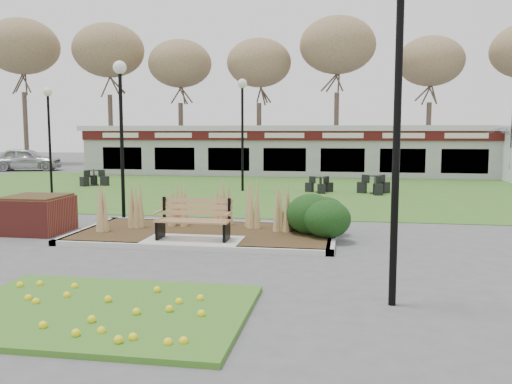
% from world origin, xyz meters
% --- Properties ---
extents(ground, '(100.00, 100.00, 0.00)m').
position_xyz_m(ground, '(0.00, 0.00, 0.00)').
color(ground, '#515154').
rests_on(ground, ground).
extents(lawn, '(34.00, 16.00, 0.02)m').
position_xyz_m(lawn, '(0.00, 12.00, 0.01)').
color(lawn, '#316B21').
rests_on(lawn, ground).
extents(flower_bed, '(4.20, 3.00, 0.16)m').
position_xyz_m(flower_bed, '(0.00, -4.60, 0.07)').
color(flower_bed, '#387621').
rests_on(flower_bed, ground).
extents(planting_bed, '(6.75, 3.40, 1.27)m').
position_xyz_m(planting_bed, '(1.27, 1.35, 0.37)').
color(planting_bed, black).
rests_on(planting_bed, ground).
extents(park_bench, '(1.70, 0.66, 0.93)m').
position_xyz_m(park_bench, '(0.00, 0.25, 0.59)').
color(park_bench, '#946543').
rests_on(park_bench, ground).
extents(brick_planter, '(1.50, 1.50, 0.95)m').
position_xyz_m(brick_planter, '(-4.40, 1.00, 0.48)').
color(brick_planter, maroon).
rests_on(brick_planter, ground).
extents(food_pavilion, '(24.60, 3.40, 2.90)m').
position_xyz_m(food_pavilion, '(0.00, 19.96, 1.48)').
color(food_pavilion, '#969699').
rests_on(food_pavilion, ground).
extents(tree_backdrop, '(47.24, 5.24, 10.36)m').
position_xyz_m(tree_backdrop, '(0.00, 28.00, 8.36)').
color(tree_backdrop, '#47382B').
rests_on(tree_backdrop, ground).
extents(lamp_post_near_right, '(0.40, 0.40, 4.81)m').
position_xyz_m(lamp_post_near_right, '(4.13, -3.50, 3.51)').
color(lamp_post_near_right, black).
rests_on(lamp_post_near_right, ground).
extents(lamp_post_mid_left, '(0.38, 0.38, 4.57)m').
position_xyz_m(lamp_post_mid_left, '(-2.98, 3.20, 3.33)').
color(lamp_post_mid_left, black).
rests_on(lamp_post_mid_left, ground).
extents(lamp_post_mid_right, '(0.40, 0.40, 4.79)m').
position_xyz_m(lamp_post_mid_right, '(-1.00, 11.28, 3.49)').
color(lamp_post_mid_right, black).
rests_on(lamp_post_mid_right, ground).
extents(lamp_post_far_left, '(0.36, 0.36, 4.38)m').
position_xyz_m(lamp_post_far_left, '(-8.77, 9.26, 3.19)').
color(lamp_post_far_left, black).
rests_on(lamp_post_far_left, ground).
extents(bistro_set_a, '(1.19, 1.36, 0.72)m').
position_xyz_m(bistro_set_a, '(-8.40, 12.42, 0.26)').
color(bistro_set_a, black).
rests_on(bistro_set_a, ground).
extents(bistro_set_b, '(1.19, 1.14, 0.64)m').
position_xyz_m(bistro_set_b, '(2.33, 11.22, 0.23)').
color(bistro_set_b, black).
rests_on(bistro_set_b, ground).
extents(bistro_set_d, '(1.38, 1.33, 0.75)m').
position_xyz_m(bistro_set_d, '(4.59, 11.12, 0.27)').
color(bistro_set_d, black).
rests_on(bistro_set_d, ground).
extents(patio_umbrella, '(2.54, 2.58, 2.88)m').
position_xyz_m(patio_umbrella, '(11.14, 15.92, 1.83)').
color(patio_umbrella, black).
rests_on(patio_umbrella, ground).
extents(car_silver, '(4.73, 2.95, 1.50)m').
position_xyz_m(car_silver, '(-17.35, 21.00, 0.75)').
color(car_silver, '#AAAAAF').
rests_on(car_silver, ground).
extents(car_black, '(5.17, 3.33, 1.61)m').
position_xyz_m(car_black, '(-8.94, 27.00, 0.81)').
color(car_black, black).
rests_on(car_black, ground).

